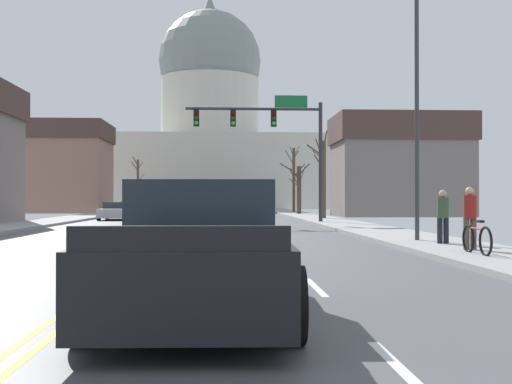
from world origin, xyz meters
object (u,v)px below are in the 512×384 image
bicycle_parked (477,239)px  sedan_oncoming_02 (149,208)px  pickup_truck_near_04 (200,254)px  pedestrian_01 (470,215)px  sedan_near_01 (216,220)px  sedan_oncoming_01 (133,209)px  sedan_oncoming_00 (116,211)px  sedan_near_02 (226,227)px  sedan_near_03 (217,239)px  street_lamp_right (409,90)px  sedan_near_00 (216,216)px  signal_gantry (273,130)px  pedestrian_00 (443,214)px

bicycle_parked → sedan_oncoming_02: bearing=105.5°
pickup_truck_near_04 → pedestrian_01: 10.60m
sedan_near_01 → pickup_truck_near_04: bearing=-90.0°
sedan_near_01 → sedan_oncoming_01: size_ratio=1.01×
sedan_oncoming_00 → sedan_near_02: bearing=-72.5°
sedan_near_02 → sedan_near_03: (-0.22, -6.46, 0.01)m
sedan_near_03 → pickup_truck_near_04: pickup_truck_near_04 is taller
sedan_near_01 → pedestrian_01: size_ratio=2.69×
bicycle_parked → sedan_near_02: bearing=137.5°
pickup_truck_near_04 → pedestrian_01: (6.76, 8.16, 0.29)m
street_lamp_right → pedestrian_01: bearing=-82.7°
sedan_near_01 → sedan_oncoming_00: sedan_oncoming_00 is taller
street_lamp_right → sedan_oncoming_01: street_lamp_right is taller
street_lamp_right → sedan_near_01: 10.27m
sedan_near_00 → sedan_near_02: bearing=-88.0°
sedan_oncoming_00 → sedan_oncoming_02: (0.09, 19.08, -0.02)m
sedan_near_01 → sedan_oncoming_01: 26.34m
pedestrian_01 → sedan_near_00: bearing=111.8°
street_lamp_right → pickup_truck_near_04: size_ratio=1.51×
sedan_near_03 → pickup_truck_near_04: 5.98m
sedan_oncoming_01 → sedan_near_00: bearing=-69.7°
sedan_oncoming_00 → sedan_oncoming_01: size_ratio=1.05×
signal_gantry → sedan_oncoming_01: bearing=123.1°
sedan_near_03 → bicycle_parked: sedan_near_03 is taller
sedan_oncoming_02 → bicycle_parked: size_ratio=2.41×
bicycle_parked → sedan_near_01: bearing=118.4°
signal_gantry → sedan_oncoming_00: 13.68m
sedan_near_03 → pedestrian_00: (6.66, 4.40, 0.45)m
sedan_near_03 → sedan_oncoming_01: (-7.22, 38.21, 0.00)m
bicycle_parked → pedestrian_01: bearing=75.4°
sedan_oncoming_01 → signal_gantry: bearing=-56.9°
sedan_near_02 → sedan_oncoming_01: bearing=103.2°
sedan_near_01 → sedan_near_00: bearing=90.5°
sedan_near_02 → bicycle_parked: sedan_near_02 is taller
pickup_truck_near_04 → pedestrian_00: pedestrian_00 is taller
street_lamp_right → sedan_near_03: street_lamp_right is taller
signal_gantry → sedan_near_00: bearing=-135.5°
sedan_oncoming_01 → bicycle_parked: sedan_oncoming_01 is taller
sedan_near_01 → sedan_oncoming_01: bearing=105.5°
sedan_near_01 → sedan_near_03: bearing=-89.3°
sedan_near_02 → pedestrian_00: pedestrian_00 is taller
sedan_oncoming_02 → sedan_near_03: bearing=-81.7°
bicycle_parked → sedan_oncoming_01: bearing=109.9°
signal_gantry → street_lamp_right: street_lamp_right is taller
sedan_near_01 → sedan_near_03: size_ratio=0.95×
signal_gantry → sedan_near_00: signal_gantry is taller
sedan_near_02 → sedan_oncoming_01: size_ratio=1.07×
street_lamp_right → sedan_oncoming_02: (-13.25, 43.17, -4.43)m
sedan_near_00 → sedan_oncoming_01: size_ratio=0.97×
pedestrian_00 → sedan_near_02: bearing=162.3°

